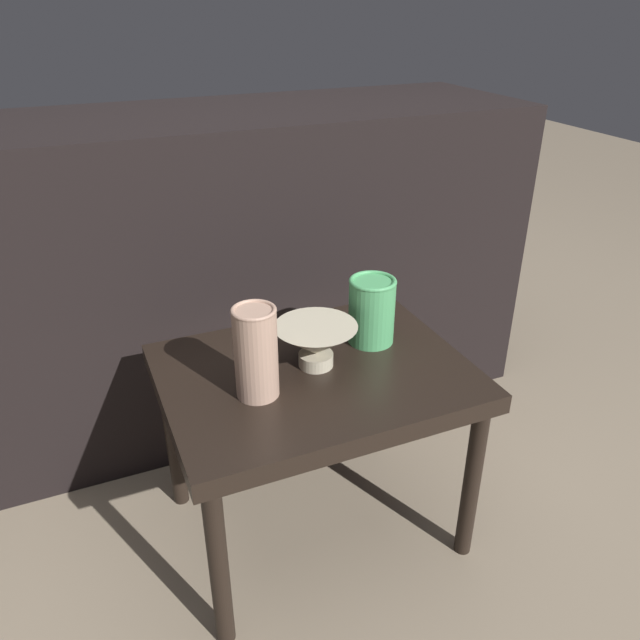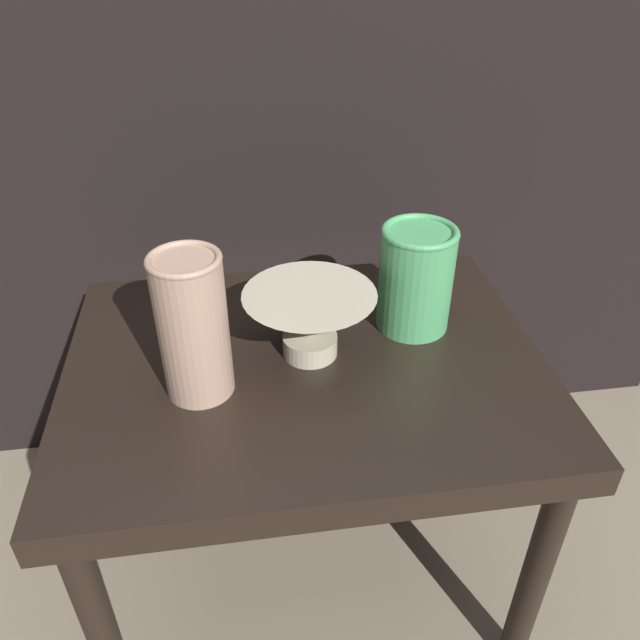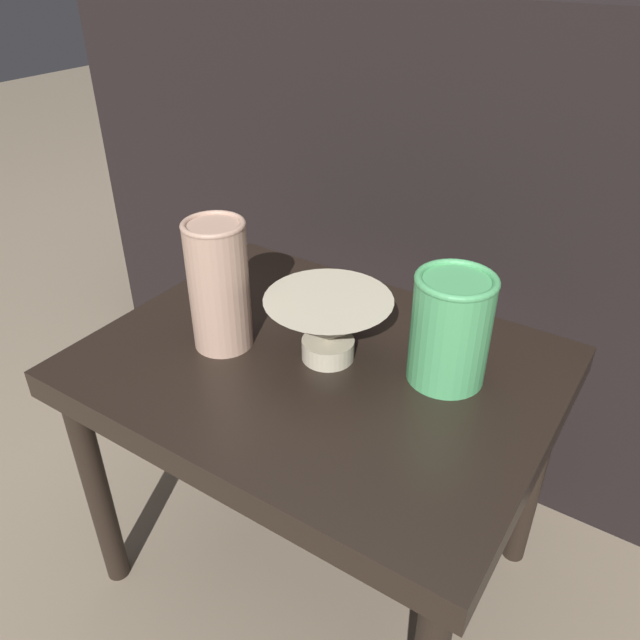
# 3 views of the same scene
# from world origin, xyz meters

# --- Properties ---
(ground_plane) EXTENTS (8.00, 8.00, 0.00)m
(ground_plane) POSITION_xyz_m (0.00, 0.00, 0.00)
(ground_plane) COLOR #7F705B
(table) EXTENTS (0.61, 0.47, 0.43)m
(table) POSITION_xyz_m (0.00, 0.00, 0.37)
(table) COLOR black
(table) RESTS_ON ground_plane
(couch_backdrop) EXTENTS (1.60, 0.50, 0.84)m
(couch_backdrop) POSITION_xyz_m (0.00, 0.58, 0.42)
(couch_backdrop) COLOR black
(couch_backdrop) RESTS_ON ground_plane
(bowl) EXTENTS (0.17, 0.17, 0.09)m
(bowl) POSITION_xyz_m (0.01, 0.01, 0.48)
(bowl) COLOR #B2A88E
(bowl) RESTS_ON table
(vase_textured_left) EXTENTS (0.08, 0.08, 0.18)m
(vase_textured_left) POSITION_xyz_m (-0.13, -0.04, 0.52)
(vase_textured_left) COLOR tan
(vase_textured_left) RESTS_ON table
(vase_colorful_right) EXTENTS (0.10, 0.10, 0.15)m
(vase_colorful_right) POSITION_xyz_m (0.16, 0.06, 0.50)
(vase_colorful_right) COLOR #47995B
(vase_colorful_right) RESTS_ON table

